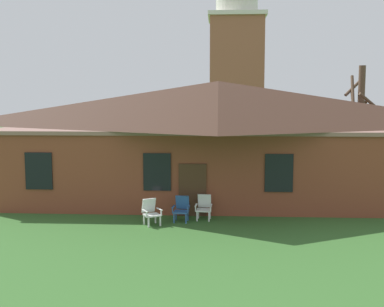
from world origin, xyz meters
name	(u,v)px	position (x,y,z in m)	size (l,w,h in m)	color
brick_building	(218,136)	(0.00, 17.77, 2.81)	(19.93, 10.40, 5.52)	brown
dome_tower	(236,61)	(1.59, 39.25, 8.21)	(5.18, 5.18, 18.06)	#93563D
lawn_chair_by_porch	(151,211)	(-2.46, 11.32, 0.50)	(0.83, 0.86, 0.96)	white
lawn_chair_near_door	(182,208)	(-1.36, 11.90, 0.50)	(0.68, 0.71, 0.96)	#2D5693
lawn_chair_left_end	(204,207)	(-0.52, 12.23, 0.50)	(0.67, 0.70, 0.96)	white
bare_tree_beside_building	(360,120)	(7.64, 20.43, 3.51)	(1.98, 2.01, 6.43)	brown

